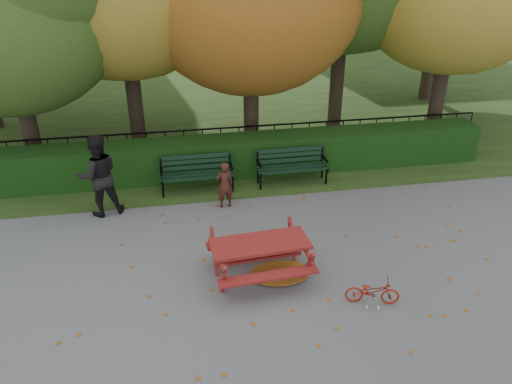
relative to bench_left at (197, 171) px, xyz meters
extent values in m
plane|color=slate|center=(1.30, -3.70, -0.52)|extent=(90.00, 90.00, 0.00)
plane|color=#213714|center=(1.30, 10.30, -0.51)|extent=(90.00, 90.00, 0.00)
cube|color=black|center=(1.30, 0.80, -0.02)|extent=(13.00, 0.90, 1.00)
cube|color=black|center=(1.30, 1.60, -0.44)|extent=(14.00, 0.04, 0.04)
cube|color=black|center=(1.30, 1.60, 0.48)|extent=(14.00, 0.04, 0.04)
cylinder|color=black|center=(-1.70, 1.60, -0.02)|extent=(0.03, 0.03, 1.00)
cylinder|color=black|center=(1.30, 1.60, -0.02)|extent=(0.03, 0.03, 1.00)
cylinder|color=black|center=(4.30, 1.60, -0.02)|extent=(0.03, 0.03, 1.00)
cylinder|color=black|center=(7.80, 1.60, -0.02)|extent=(0.03, 0.03, 1.00)
cylinder|color=black|center=(-4.20, 2.10, 0.79)|extent=(0.44, 0.44, 2.62)
ellipsoid|color=#2A481A|center=(-4.20, 2.10, 3.61)|extent=(5.60, 5.60, 5.04)
cylinder|color=black|center=(-1.50, 3.30, 1.06)|extent=(0.44, 0.44, 3.15)
cylinder|color=black|center=(1.80, 2.50, 0.88)|extent=(0.44, 0.44, 2.80)
cylinder|color=black|center=(4.80, 3.80, 1.23)|extent=(0.44, 0.44, 3.50)
cylinder|color=black|center=(7.50, 2.30, 0.97)|extent=(0.44, 0.44, 2.97)
cylinder|color=black|center=(9.30, 6.30, 1.06)|extent=(0.44, 0.44, 3.15)
cube|color=black|center=(0.00, -0.28, -0.08)|extent=(1.80, 0.12, 0.04)
cube|color=black|center=(0.00, -0.10, -0.08)|extent=(1.80, 0.12, 0.04)
cube|color=black|center=(0.00, 0.08, -0.08)|extent=(1.80, 0.12, 0.04)
cube|color=black|center=(0.00, 0.17, 0.03)|extent=(1.80, 0.05, 0.10)
cube|color=black|center=(0.00, 0.17, 0.18)|extent=(1.80, 0.05, 0.10)
cube|color=black|center=(0.00, 0.17, 0.31)|extent=(1.80, 0.05, 0.10)
cube|color=black|center=(-0.85, -0.10, -0.10)|extent=(0.05, 0.55, 0.06)
cube|color=black|center=(-0.85, 0.17, 0.13)|extent=(0.05, 0.05, 0.41)
cylinder|color=black|center=(-0.85, -0.28, -0.30)|extent=(0.05, 0.05, 0.44)
cylinder|color=black|center=(-0.85, 0.08, -0.30)|extent=(0.05, 0.05, 0.44)
cube|color=black|center=(-0.85, -0.08, 0.10)|extent=(0.05, 0.45, 0.04)
cube|color=black|center=(0.85, -0.10, -0.10)|extent=(0.05, 0.55, 0.06)
cube|color=black|center=(0.85, 0.17, 0.13)|extent=(0.05, 0.05, 0.41)
cylinder|color=black|center=(0.85, -0.28, -0.30)|extent=(0.05, 0.05, 0.44)
cylinder|color=black|center=(0.85, 0.08, -0.30)|extent=(0.05, 0.05, 0.44)
cube|color=black|center=(0.85, -0.08, 0.10)|extent=(0.05, 0.45, 0.04)
cube|color=black|center=(2.40, -0.28, -0.08)|extent=(1.80, 0.12, 0.04)
cube|color=black|center=(2.40, -0.10, -0.08)|extent=(1.80, 0.12, 0.04)
cube|color=black|center=(2.40, 0.08, -0.08)|extent=(1.80, 0.12, 0.04)
cube|color=black|center=(2.40, 0.17, 0.03)|extent=(1.80, 0.05, 0.10)
cube|color=black|center=(2.40, 0.17, 0.18)|extent=(1.80, 0.05, 0.10)
cube|color=black|center=(2.40, 0.17, 0.31)|extent=(1.80, 0.05, 0.10)
cube|color=black|center=(1.55, -0.10, -0.10)|extent=(0.05, 0.55, 0.06)
cube|color=black|center=(1.55, 0.17, 0.13)|extent=(0.05, 0.05, 0.41)
cylinder|color=black|center=(1.55, -0.28, -0.30)|extent=(0.05, 0.05, 0.44)
cylinder|color=black|center=(1.55, 0.08, -0.30)|extent=(0.05, 0.05, 0.44)
cube|color=black|center=(1.55, -0.08, 0.10)|extent=(0.05, 0.45, 0.04)
cube|color=black|center=(3.25, -0.10, -0.10)|extent=(0.05, 0.55, 0.06)
cube|color=black|center=(3.25, 0.17, 0.13)|extent=(0.05, 0.05, 0.41)
cylinder|color=black|center=(3.25, -0.28, -0.30)|extent=(0.05, 0.05, 0.44)
cylinder|color=black|center=(3.25, 0.08, -0.30)|extent=(0.05, 0.05, 0.44)
cube|color=black|center=(3.25, -0.08, 0.10)|extent=(0.05, 0.45, 0.04)
cube|color=maroon|center=(0.87, -3.80, 0.21)|extent=(1.82, 0.87, 0.06)
cube|color=maroon|center=(0.91, -4.39, -0.09)|extent=(1.78, 0.38, 0.05)
cube|color=maroon|center=(0.82, -3.21, -0.09)|extent=(1.78, 0.38, 0.05)
cube|color=maroon|center=(0.13, -4.29, -0.13)|extent=(0.10, 0.51, 0.86)
cube|color=maroon|center=(0.07, -3.41, -0.13)|extent=(0.10, 0.51, 0.86)
cube|color=maroon|center=(0.10, -3.85, 0.13)|extent=(0.16, 1.33, 0.06)
cube|color=maroon|center=(1.66, -4.18, -0.13)|extent=(0.10, 0.51, 0.86)
cube|color=maroon|center=(1.60, -3.30, -0.13)|extent=(0.10, 0.51, 0.86)
cube|color=maroon|center=(1.63, -3.74, 0.13)|extent=(0.16, 1.33, 0.06)
cube|color=maroon|center=(0.87, -3.80, -0.13)|extent=(1.57, 0.17, 0.06)
ellipsoid|color=brown|center=(1.25, -3.81, -0.48)|extent=(1.21, 0.87, 0.08)
imported|color=#431D15|center=(0.57, -0.99, 0.04)|extent=(0.44, 0.32, 1.12)
imported|color=black|center=(-2.19, -0.80, 0.43)|extent=(1.07, 0.93, 1.90)
imported|color=#9D1E0E|center=(2.62, -4.87, -0.28)|extent=(0.97, 0.55, 0.48)
camera|label=1|loc=(-0.56, -11.20, 5.13)|focal=35.00mm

